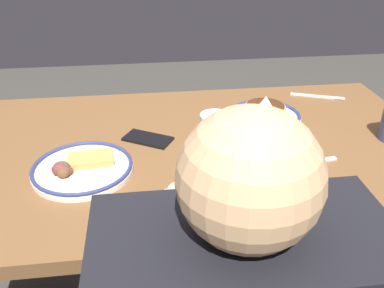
{
  "coord_description": "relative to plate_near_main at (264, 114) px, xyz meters",
  "views": [
    {
      "loc": [
        0.13,
        1.05,
        1.33
      ],
      "look_at": [
        -0.0,
        0.04,
        0.75
      ],
      "focal_mm": 38.59,
      "sensor_mm": 36.0,
      "label": 1
    }
  ],
  "objects": [
    {
      "name": "drinking_glass",
      "position": [
        0.2,
        0.19,
        0.03
      ],
      "size": [
        0.08,
        0.08,
        0.12
      ],
      "color": "silver",
      "rests_on": "dining_table"
    },
    {
      "name": "cell_phone",
      "position": [
        0.39,
        0.09,
        -0.02
      ],
      "size": [
        0.16,
        0.14,
        0.01
      ],
      "primitive_type": "cube",
      "rotation": [
        0.0,
        0.0,
        -0.53
      ],
      "color": "black",
      "rests_on": "dining_table"
    },
    {
      "name": "plate_near_main",
      "position": [
        0.0,
        0.0,
        0.0
      ],
      "size": [
        0.24,
        0.24,
        0.08
      ],
      "color": "white",
      "rests_on": "dining_table"
    },
    {
      "name": "dining_table",
      "position": [
        0.27,
        0.15,
        -0.12
      ],
      "size": [
        1.5,
        0.86,
        0.72
      ],
      "color": "brown",
      "rests_on": "ground_plane"
    },
    {
      "name": "fork_near",
      "position": [
        0.26,
        0.38,
        -0.02
      ],
      "size": [
        0.19,
        0.04,
        0.01
      ],
      "color": "silver",
      "rests_on": "dining_table"
    },
    {
      "name": "fork_far",
      "position": [
        -0.25,
        -0.16,
        -0.02
      ],
      "size": [
        0.19,
        0.09,
        0.01
      ],
      "color": "silver",
      "rests_on": "dining_table"
    },
    {
      "name": "plate_center_pancakes",
      "position": [
        0.57,
        0.25,
        -0.01
      ],
      "size": [
        0.27,
        0.27,
        0.05
      ],
      "color": "silver",
      "rests_on": "dining_table"
    },
    {
      "name": "butter_knife",
      "position": [
        -0.02,
        0.29,
        -0.02
      ],
      "size": [
        0.22,
        0.06,
        0.01
      ],
      "color": "silver",
      "rests_on": "dining_table"
    }
  ]
}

